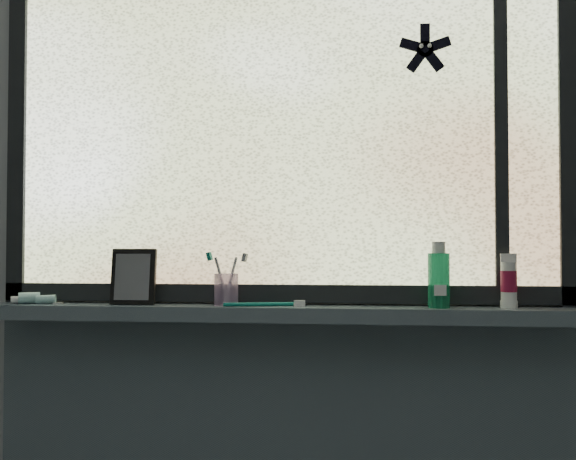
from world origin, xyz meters
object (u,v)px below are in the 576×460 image
(mouthwash_bottle, at_px, (439,275))
(toothbrush_cup, at_px, (226,289))
(cream_tube, at_px, (509,279))
(vanity_mirror, at_px, (134,277))

(mouthwash_bottle, bearing_deg, toothbrush_cup, 178.75)
(toothbrush_cup, distance_m, mouthwash_bottle, 0.57)
(toothbrush_cup, bearing_deg, mouthwash_bottle, -1.25)
(cream_tube, bearing_deg, mouthwash_bottle, -173.76)
(vanity_mirror, bearing_deg, cream_tube, -1.27)
(vanity_mirror, xyz_separation_m, mouthwash_bottle, (0.83, -0.01, 0.01))
(cream_tube, bearing_deg, vanity_mirror, -179.33)
(vanity_mirror, bearing_deg, mouthwash_bottle, -2.50)
(toothbrush_cup, distance_m, cream_tube, 0.75)
(vanity_mirror, xyz_separation_m, cream_tube, (1.01, 0.01, -0.00))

